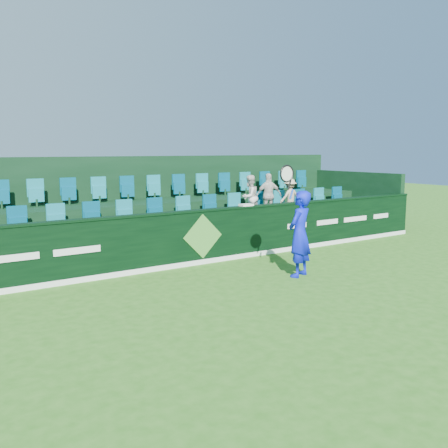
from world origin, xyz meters
TOP-DOWN VIEW (x-y plane):
  - ground at (0.00, 0.00)m, footprint 60.00×60.00m
  - sponsor_hoarding at (0.00, 4.00)m, footprint 16.00×0.25m
  - stand_tier_front at (0.00, 5.10)m, footprint 16.00×2.00m
  - stand_tier_back at (0.00, 7.00)m, footprint 16.00×1.80m
  - stand_rear at (0.00, 7.44)m, footprint 16.00×4.10m
  - seat_row_front at (0.00, 5.50)m, footprint 13.50×0.50m
  - seat_row_back at (0.00, 7.30)m, footprint 13.50×0.50m
  - tennis_player at (1.15, 1.69)m, footprint 1.14×0.69m
  - spectator_left at (2.37, 5.12)m, footprint 0.73×0.64m
  - spectator_middle at (3.08, 5.12)m, footprint 0.83×0.58m
  - spectator_right at (3.91, 5.12)m, footprint 0.73×0.42m
  - towel at (1.40, 4.00)m, footprint 0.34×0.22m
  - drinks_bottle at (3.51, 4.00)m, footprint 0.08×0.08m

SIDE VIEW (x-z plane):
  - ground at x=0.00m, z-range 0.00..0.00m
  - stand_tier_front at x=0.00m, z-range 0.00..0.80m
  - stand_tier_back at x=0.00m, z-range 0.00..1.30m
  - sponsor_hoarding at x=0.00m, z-range 0.00..1.35m
  - tennis_player at x=1.15m, z-range -0.30..2.24m
  - seat_row_front at x=0.00m, z-range 0.80..1.40m
  - stand_rear at x=0.00m, z-range -0.08..2.52m
  - spectator_right at x=3.91m, z-range 0.80..1.93m
  - towel at x=1.40m, z-range 1.35..1.40m
  - spectator_left at x=2.37m, z-range 0.80..2.08m
  - spectator_middle at x=3.08m, z-range 0.80..2.11m
  - drinks_bottle at x=3.51m, z-range 1.35..1.60m
  - seat_row_back at x=0.00m, z-range 1.30..1.90m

